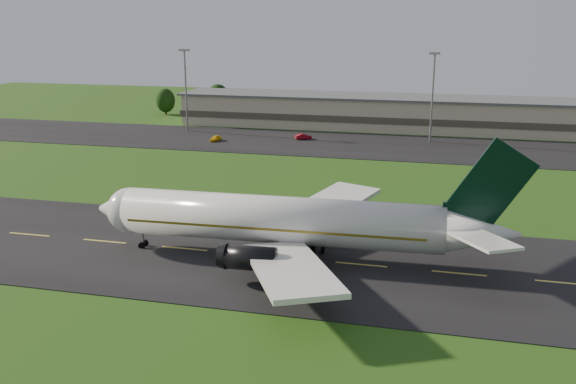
% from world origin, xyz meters
% --- Properties ---
extents(ground, '(360.00, 360.00, 0.00)m').
position_xyz_m(ground, '(0.00, 0.00, 0.00)').
color(ground, '#274B12').
rests_on(ground, ground).
extents(taxiway, '(220.00, 30.00, 0.10)m').
position_xyz_m(taxiway, '(0.00, 0.00, 0.05)').
color(taxiway, black).
rests_on(taxiway, ground).
extents(apron, '(260.00, 30.00, 0.10)m').
position_xyz_m(apron, '(0.00, 72.00, 0.05)').
color(apron, black).
rests_on(apron, ground).
extents(airliner, '(51.29, 42.15, 15.57)m').
position_xyz_m(airliner, '(-8.89, 0.03, 4.66)').
color(airliner, white).
rests_on(airliner, ground).
extents(terminal, '(145.00, 16.00, 8.40)m').
position_xyz_m(terminal, '(6.40, 96.18, 3.99)').
color(terminal, '#BBA88F').
rests_on(terminal, ground).
extents(light_mast_west, '(2.40, 1.20, 20.35)m').
position_xyz_m(light_mast_west, '(-55.00, 80.00, 12.74)').
color(light_mast_west, gray).
rests_on(light_mast_west, ground).
extents(light_mast_centre, '(2.40, 1.20, 20.35)m').
position_xyz_m(light_mast_centre, '(5.00, 80.00, 12.74)').
color(light_mast_centre, gray).
rests_on(light_mast_centre, ground).
extents(service_vehicle_a, '(2.11, 3.94, 1.28)m').
position_xyz_m(service_vehicle_a, '(-43.31, 68.76, 0.74)').
color(service_vehicle_a, yellow).
rests_on(service_vehicle_a, apron).
extents(service_vehicle_b, '(4.08, 3.14, 1.29)m').
position_xyz_m(service_vehicle_b, '(-23.98, 75.76, 0.75)').
color(service_vehicle_b, maroon).
rests_on(service_vehicle_b, apron).
extents(service_vehicle_c, '(5.12, 5.17, 1.38)m').
position_xyz_m(service_vehicle_c, '(20.58, 68.06, 0.79)').
color(service_vehicle_c, beige).
rests_on(service_vehicle_c, apron).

